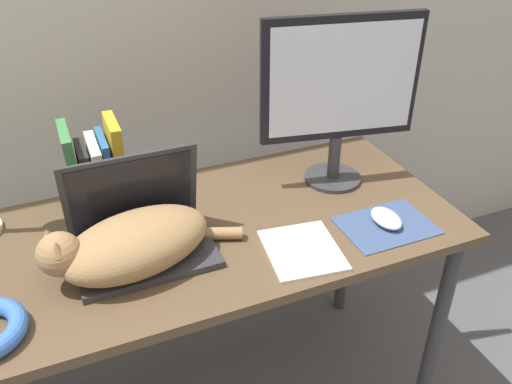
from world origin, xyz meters
The scene contains 9 objects.
desk centered at (0.00, 0.31, 0.66)m, with size 1.35×0.62×0.74m.
laptop centered at (-0.17, 0.29, 0.79)m, with size 0.33×0.24×0.25m.
cat centered at (-0.21, 0.23, 0.81)m, with size 0.49×0.29×0.15m.
external_monitor centered at (0.44, 0.40, 1.03)m, with size 0.45×0.17×0.49m.
mousepad centered at (0.45, 0.14, 0.75)m, with size 0.24×0.18×0.00m.
computer_mouse centered at (0.45, 0.15, 0.76)m, with size 0.07×0.11×0.03m.
book_row centered at (-0.23, 0.53, 0.85)m, with size 0.15×0.16×0.25m.
notepad centered at (0.19, 0.13, 0.75)m, with size 0.20×0.23×0.01m.
webcam centered at (-0.01, 0.58, 0.79)m, with size 0.05×0.05×0.08m.
Camera 1 is at (-0.32, -0.81, 1.59)m, focal length 38.00 mm.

